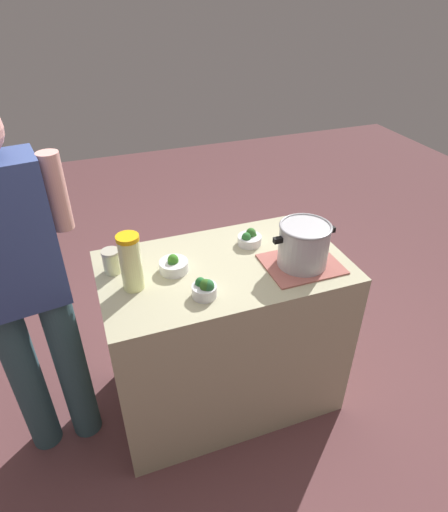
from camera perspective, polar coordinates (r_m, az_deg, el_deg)
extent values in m
plane|color=brown|center=(2.59, 0.00, -17.43)|extent=(8.00, 8.00, 0.00)
cube|color=#AFAA87|center=(2.26, 0.00, -10.40)|extent=(1.14, 0.66, 0.88)
cube|color=#AC5F56|center=(2.01, 10.15, -1.05)|extent=(0.34, 0.28, 0.01)
cylinder|color=#B7B7BC|center=(1.96, 10.44, 1.39)|extent=(0.22, 0.22, 0.19)
torus|color=#99999E|center=(1.91, 10.73, 3.86)|extent=(0.23, 0.23, 0.01)
cube|color=black|center=(1.99, 13.87, 3.38)|extent=(0.04, 0.02, 0.02)
cube|color=black|center=(1.87, 7.13, 2.09)|extent=(0.04, 0.02, 0.02)
cylinder|color=#ECF29F|center=(1.82, -12.15, -1.09)|extent=(0.09, 0.09, 0.24)
cylinder|color=#F9AD0F|center=(1.75, -12.64, 2.34)|extent=(0.09, 0.09, 0.02)
ellipsoid|color=yellow|center=(1.79, -12.77, 0.23)|extent=(0.04, 0.04, 0.01)
cylinder|color=beige|center=(1.98, -14.57, -0.80)|extent=(0.08, 0.08, 0.10)
cylinder|color=#B2AD99|center=(1.95, -14.80, 0.56)|extent=(0.08, 0.08, 0.01)
cylinder|color=silver|center=(1.95, -6.63, -1.34)|extent=(0.13, 0.13, 0.05)
ellipsoid|color=#316D29|center=(1.92, -6.86, -1.03)|extent=(0.04, 0.04, 0.04)
ellipsoid|color=#387D21|center=(1.93, -6.73, -0.54)|extent=(0.05, 0.05, 0.06)
cylinder|color=silver|center=(2.13, 3.39, 2.11)|extent=(0.12, 0.12, 0.04)
ellipsoid|color=#2B7323|center=(2.13, 3.83, 2.65)|extent=(0.04, 0.04, 0.04)
ellipsoid|color=#2A6E2E|center=(2.10, 2.97, 2.44)|extent=(0.05, 0.05, 0.05)
ellipsoid|color=#336C2A|center=(2.12, 3.57, 2.99)|extent=(0.05, 0.05, 0.06)
cylinder|color=silver|center=(1.79, -2.60, -4.63)|extent=(0.10, 0.10, 0.05)
ellipsoid|color=#23672E|center=(1.78, -3.13, -3.56)|extent=(0.04, 0.04, 0.05)
ellipsoid|color=#2A6A35|center=(1.76, -2.12, -3.98)|extent=(0.05, 0.05, 0.06)
ellipsoid|color=#326622|center=(1.76, -2.41, -3.93)|extent=(0.05, 0.05, 0.06)
cylinder|color=#375861|center=(2.23, -19.36, -13.86)|extent=(0.14, 0.14, 0.88)
cylinder|color=#375861|center=(2.26, -24.51, -14.69)|extent=(0.14, 0.14, 0.88)
cube|color=#3A4D89|center=(1.80, -26.85, 2.08)|extent=(0.37, 0.25, 0.61)
cylinder|color=#D99A91|center=(1.71, -21.28, 7.87)|extent=(0.08, 0.08, 0.30)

